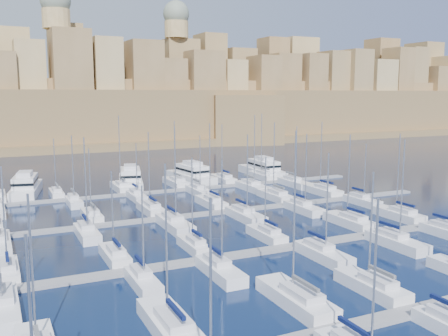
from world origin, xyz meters
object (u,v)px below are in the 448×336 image
motor_yacht_a (26,187)px  motor_yacht_d (263,169)px  sailboat_2 (296,298)px  motor_yacht_b (131,179)px  motor_yacht_c (192,174)px

motor_yacht_a → motor_yacht_d: size_ratio=0.97×
sailboat_2 → motor_yacht_d: 78.27m
motor_yacht_b → motor_yacht_c: same height
motor_yacht_a → motor_yacht_b: (21.82, 0.13, -0.00)m
motor_yacht_c → motor_yacht_d: bearing=1.0°
motor_yacht_b → motor_yacht_c: size_ratio=1.01×
motor_yacht_a → motor_yacht_c: size_ratio=0.99×
motor_yacht_c → motor_yacht_d: same height
motor_yacht_c → motor_yacht_a: bearing=-179.8°
sailboat_2 → motor_yacht_a: bearing=106.2°
motor_yacht_b → motor_yacht_d: size_ratio=0.99×
sailboat_2 → motor_yacht_d: bearing=62.7°
motor_yacht_d → motor_yacht_c: bearing=-179.0°
sailboat_2 → motor_yacht_b: 69.27m
sailboat_2 → motor_yacht_c: (16.43, 69.21, 0.94)m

